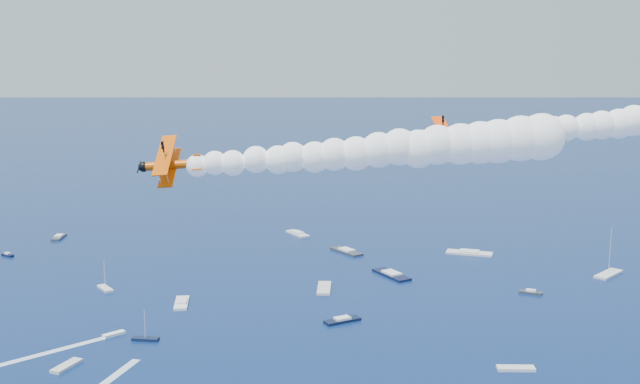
{
  "coord_description": "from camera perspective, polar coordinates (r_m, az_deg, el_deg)",
  "views": [
    {
      "loc": [
        5.93,
        -100.82,
        71.5
      ],
      "look_at": [
        2.92,
        11.04,
        50.21
      ],
      "focal_mm": 45.35,
      "sensor_mm": 36.0,
      "label": 1
    }
  ],
  "objects": [
    {
      "name": "smoke_trail_trail",
      "position": [
        103.51,
        3.31,
        2.91
      ],
      "size": [
        50.3,
        7.26,
        9.76
      ],
      "primitive_type": null,
      "rotation": [
        0.0,
        0.0,
        3.15
      ],
      "color": "white"
    },
    {
      "name": "smoke_trail_lead",
      "position": [
        130.81,
        19.81,
        4.56
      ],
      "size": [
        50.7,
        13.72,
        9.76
      ],
      "primitive_type": null,
      "rotation": [
        0.0,
        0.0,
        3.22
      ],
      "color": "white"
    },
    {
      "name": "biplane_trail",
      "position": [
        105.7,
        -10.43,
        1.89
      ],
      "size": [
        9.06,
        11.0,
        9.61
      ],
      "primitive_type": null,
      "rotation": [
        -0.43,
        0.07,
        3.15
      ],
      "color": "#E35104"
    },
    {
      "name": "boat_wakes",
      "position": [
        183.22,
        -2.53,
        -12.2
      ],
      "size": [
        172.91,
        65.13,
        0.04
      ],
      "color": "white",
      "rests_on": "ground"
    },
    {
      "name": "spectator_boats",
      "position": [
        224.24,
        0.65,
        -7.73
      ],
      "size": [
        201.88,
        174.21,
        0.7
      ],
      "color": "white",
      "rests_on": "ground"
    },
    {
      "name": "biplane_lead",
      "position": [
        123.45,
        8.93,
        3.86
      ],
      "size": [
        9.3,
        11.02,
        8.4
      ],
      "primitive_type": null,
      "rotation": [
        -0.28,
        0.07,
        3.22
      ],
      "color": "#F94305"
    }
  ]
}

